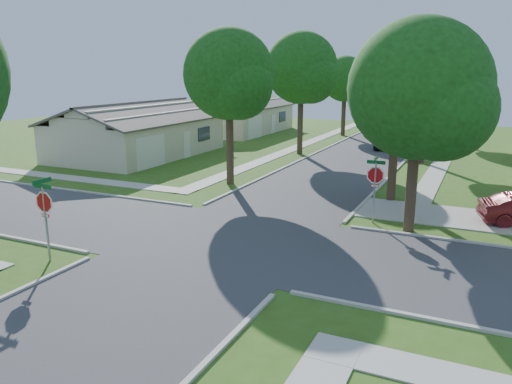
{
  "coord_description": "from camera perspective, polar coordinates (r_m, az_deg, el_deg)",
  "views": [
    {
      "loc": [
        8.91,
        -16.66,
        6.57
      ],
      "look_at": [
        0.34,
        1.78,
        1.6
      ],
      "focal_mm": 35.0,
      "sensor_mm": 36.0,
      "label": 1
    }
  ],
  "objects": [
    {
      "name": "sidewalk_nw",
      "position": [
        45.7,
        5.5,
        5.44
      ],
      "size": [
        1.2,
        40.0,
        0.04
      ],
      "primitive_type": "cube",
      "color": "#9E9B91",
      "rests_on": "ground"
    },
    {
      "name": "car_curb_east",
      "position": [
        44.3,
        14.74,
        5.62
      ],
      "size": [
        1.79,
        3.95,
        1.32
      ],
      "primitive_type": "imported",
      "rotation": [
        0.0,
        0.0,
        -0.06
      ],
      "color": "black",
      "rests_on": "ground"
    },
    {
      "name": "tree_w_mid",
      "position": [
        40.03,
        5.28,
        13.57
      ],
      "size": [
        5.8,
        5.6,
        9.56
      ],
      "color": "#38281C",
      "rests_on": "ground"
    },
    {
      "name": "sidewalk_ne",
      "position": [
        43.25,
        20.95,
        4.12
      ],
      "size": [
        1.2,
        40.0,
        0.04
      ],
      "primitive_type": "cube",
      "color": "#9E9B91",
      "rests_on": "ground"
    },
    {
      "name": "tree_ne_corner",
      "position": [
        21.05,
        18.24,
        10.4
      ],
      "size": [
        5.8,
        5.6,
        8.66
      ],
      "color": "#38281C",
      "rests_on": "ground"
    },
    {
      "name": "stop_sign_sw",
      "position": [
        18.68,
        -23.03,
        -1.45
      ],
      "size": [
        1.05,
        0.8,
        2.98
      ],
      "color": "gray",
      "rests_on": "ground"
    },
    {
      "name": "tree_e_far",
      "position": [
        50.84,
        20.72,
        12.21
      ],
      "size": [
        5.17,
        5.0,
        8.72
      ],
      "color": "#38281C",
      "rests_on": "ground"
    },
    {
      "name": "house_nw_far",
      "position": [
        54.89,
        -2.2,
        8.45
      ],
      "size": [
        8.42,
        13.6,
        4.23
      ],
      "color": "#BFB797",
      "rests_on": "ground"
    },
    {
      "name": "tree_w_far",
      "position": [
        52.46,
        10.17,
        12.37
      ],
      "size": [
        4.76,
        4.6,
        8.04
      ],
      "color": "#38281C",
      "rests_on": "ground"
    },
    {
      "name": "tree_w_near",
      "position": [
        29.03,
        -2.99,
        12.82
      ],
      "size": [
        5.38,
        5.2,
        8.97
      ],
      "color": "#38281C",
      "rests_on": "ground"
    },
    {
      "name": "house_nw_near",
      "position": [
        40.6,
        -13.24,
        6.22
      ],
      "size": [
        8.42,
        13.6,
        4.23
      ],
      "color": "#BFB797",
      "rests_on": "ground"
    },
    {
      "name": "ground",
      "position": [
        20.01,
        -3.06,
        -5.46
      ],
      "size": [
        100.0,
        100.0,
        0.0
      ],
      "primitive_type": "plane",
      "color": "#355116",
      "rests_on": "ground"
    },
    {
      "name": "tree_e_near",
      "position": [
        26.02,
        16.01,
        11.18
      ],
      "size": [
        4.97,
        4.8,
        8.28
      ],
      "color": "#38281C",
      "rests_on": "ground"
    },
    {
      "name": "stop_sign_ne",
      "position": [
        22.24,
        13.47,
        1.57
      ],
      "size": [
        1.05,
        0.8,
        2.98
      ],
      "color": "gray",
      "rests_on": "ground"
    },
    {
      "name": "driveway",
      "position": [
        24.67,
        21.66,
        -2.65
      ],
      "size": [
        8.8,
        3.6,
        0.05
      ],
      "primitive_type": "cube",
      "color": "#9E9B91",
      "rests_on": "ground"
    },
    {
      "name": "road_ns",
      "position": [
        20.01,
        -3.06,
        -5.45
      ],
      "size": [
        7.0,
        100.0,
        0.02
      ],
      "primitive_type": "cube",
      "color": "#333335",
      "rests_on": "ground"
    },
    {
      "name": "tree_e_mid",
      "position": [
        37.9,
        19.1,
        12.53
      ],
      "size": [
        5.59,
        5.4,
        9.21
      ],
      "color": "#38281C",
      "rests_on": "ground"
    },
    {
      "name": "car_curb_west",
      "position": [
        52.65,
        13.79,
        6.9
      ],
      "size": [
        2.41,
        4.75,
        1.32
      ],
      "primitive_type": "imported",
      "rotation": [
        0.0,
        0.0,
        3.02
      ],
      "color": "black",
      "rests_on": "ground"
    }
  ]
}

